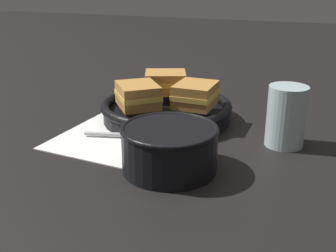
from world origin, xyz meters
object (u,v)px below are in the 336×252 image
Objects in this scene: spoon at (149,137)px; drinking_glass at (286,116)px; sandwich_near_left at (138,95)px; sandwich_near_right at (195,95)px; sandwich_far_left at (166,82)px; soup_bowl at (169,146)px; skillet at (166,110)px.

spoon is 0.25m from drinking_glass.
sandwich_near_right is at bearing 21.43° from sandwich_near_left.
soup_bowl is at bearing -68.80° from sandwich_far_left.
soup_bowl is 1.38× the size of sandwich_far_left.
drinking_glass reaches higher than sandwich_near_left.
soup_bowl is at bearing -134.52° from drinking_glass.
soup_bowl is 1.65× the size of sandwich_near_right.
skillet is 0.25m from drinking_glass.
sandwich_near_left is 1.06× the size of sandwich_far_left.
sandwich_near_left is 0.11m from sandwich_far_left.
skillet is at bearing 51.43° from sandwich_near_left.
sandwich_far_left reaches higher than skillet.
sandwich_far_left is at bearing 141.43° from sandwich_near_right.
sandwich_near_right reaches higher than soup_bowl.
soup_bowl is 0.21m from sandwich_near_left.
skillet is at bearing 171.43° from sandwich_near_right.
spoon is 1.61× the size of drinking_glass.
drinking_glass is at bearing 1.82° from spoon.
sandwich_near_right is at bearing 95.12° from soup_bowl.
skillet is at bearing 81.11° from spoon.
spoon is at bearing -165.03° from drinking_glass.
drinking_glass is at bearing -12.20° from skillet.
drinking_glass is (0.24, 0.06, 0.05)m from spoon.
sandwich_far_left reaches higher than spoon.
sandwich_near_left is at bearing -98.57° from sandwich_far_left.
drinking_glass is (0.27, -0.11, -0.01)m from sandwich_far_left.
soup_bowl is 0.23m from skillet.
sandwich_near_right reaches higher than spoon.
skillet is at bearing 111.13° from soup_bowl.
sandwich_near_left reaches higher than soup_bowl.
sandwich_near_left and sandwich_far_left have the same top height.
sandwich_near_right is at bearing -38.57° from sandwich_far_left.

